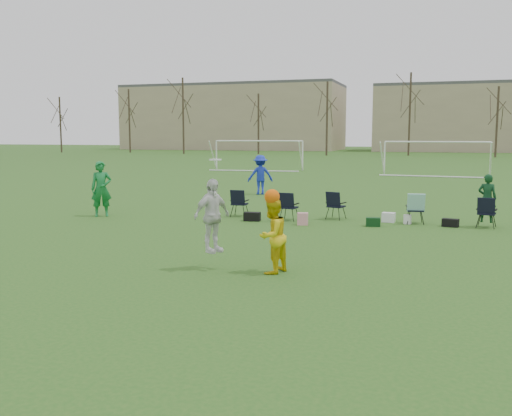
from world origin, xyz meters
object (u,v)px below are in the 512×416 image
at_px(goal_left, 259,147).
at_px(fielder_blue, 260,175).
at_px(fielder_green_near, 101,189).
at_px(goal_mid, 436,149).
at_px(center_contest, 246,226).

bearing_deg(goal_left, fielder_blue, -77.10).
relative_size(fielder_green_near, goal_mid, 0.27).
distance_m(fielder_blue, goal_left, 19.40).
xyz_separation_m(fielder_green_near, goal_mid, (11.20, 25.39, 0.93)).
relative_size(fielder_blue, center_contest, 0.80).
xyz_separation_m(fielder_blue, goal_left, (-5.95, 18.43, 0.96)).
bearing_deg(center_contest, fielder_green_near, 140.54).
bearing_deg(goal_mid, center_contest, -92.40).
height_order(fielder_green_near, goal_left, goal_left).
height_order(fielder_blue, goal_mid, goal_mid).
relative_size(fielder_green_near, goal_left, 0.27).
distance_m(fielder_green_near, goal_mid, 27.77).
relative_size(center_contest, goal_left, 0.33).
bearing_deg(goal_left, center_contest, -77.77).
xyz_separation_m(fielder_blue, center_contest, (4.49, -15.25, 0.02)).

